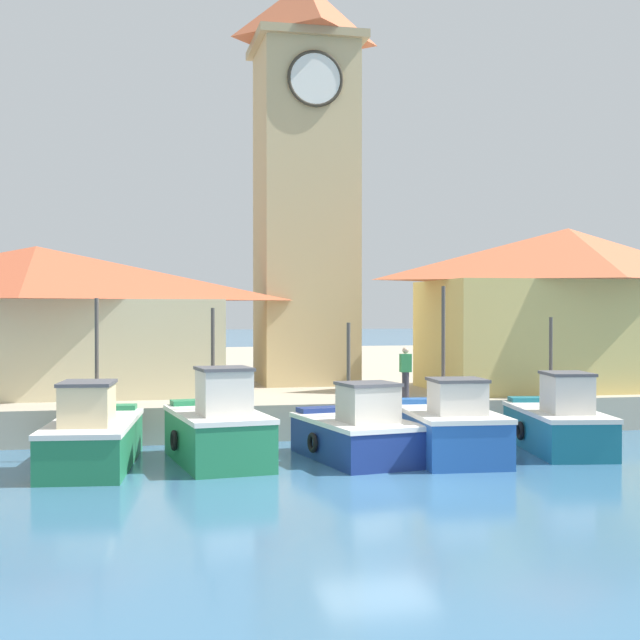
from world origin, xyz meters
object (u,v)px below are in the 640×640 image
at_px(fishing_boat_far_left, 93,437).
at_px(fishing_boat_center, 558,423).
at_px(fishing_boat_mid_left, 449,429).
at_px(warehouse_right, 568,306).
at_px(clock_tower, 305,174).
at_px(dock_worker_near_tower, 406,372).
at_px(fishing_boat_left_inner, 357,433).
at_px(fishing_boat_left_outer, 218,430).
at_px(warehouse_left, 36,318).

relative_size(fishing_boat_far_left, fishing_boat_center, 1.09).
xyz_separation_m(fishing_boat_mid_left, warehouse_right, (7.03, 7.06, 3.18)).
xyz_separation_m(clock_tower, warehouse_right, (8.56, -4.20, -5.00)).
distance_m(fishing_boat_far_left, dock_worker_near_tower, 10.06).
xyz_separation_m(fishing_boat_left_inner, warehouse_right, (9.39, 6.73, 3.25)).
bearing_deg(dock_worker_near_tower, warehouse_right, 20.01).
bearing_deg(fishing_boat_mid_left, fishing_boat_center, 10.78).
distance_m(fishing_boat_left_inner, warehouse_right, 12.00).
distance_m(clock_tower, dock_worker_near_tower, 9.85).
relative_size(fishing_boat_left_inner, dock_worker_near_tower, 2.70).
relative_size(fishing_boat_center, warehouse_right, 0.48).
bearing_deg(fishing_boat_left_outer, fishing_boat_far_left, 176.65).
height_order(fishing_boat_mid_left, clock_tower, clock_tower).
distance_m(fishing_boat_center, warehouse_right, 8.06).
relative_size(fishing_boat_mid_left, clock_tower, 0.27).
distance_m(fishing_boat_left_outer, fishing_boat_mid_left, 5.91).
bearing_deg(fishing_boat_center, fishing_boat_left_inner, -176.88).
height_order(fishing_boat_left_inner, clock_tower, clock_tower).
distance_m(fishing_boat_center, clock_tower, 14.28).
distance_m(warehouse_left, warehouse_right, 18.25).
bearing_deg(warehouse_left, fishing_boat_left_outer, -59.87).
bearing_deg(clock_tower, fishing_boat_left_outer, -112.13).
bearing_deg(warehouse_left, fishing_boat_left_inner, -46.42).
height_order(fishing_boat_left_inner, fishing_boat_center, fishing_boat_center).
bearing_deg(dock_worker_near_tower, fishing_boat_mid_left, -93.69).
distance_m(fishing_boat_mid_left, dock_worker_near_tower, 4.76).
distance_m(fishing_boat_far_left, clock_tower, 15.26).
bearing_deg(fishing_boat_left_outer, clock_tower, 67.87).
relative_size(clock_tower, warehouse_right, 1.65).
height_order(warehouse_right, dock_worker_near_tower, warehouse_right).
bearing_deg(warehouse_right, fishing_boat_mid_left, -134.87).
relative_size(fishing_boat_far_left, warehouse_left, 0.43).
height_order(fishing_boat_mid_left, warehouse_left, warehouse_left).
bearing_deg(fishing_boat_far_left, fishing_boat_mid_left, -4.69).
bearing_deg(fishing_boat_far_left, dock_worker_near_tower, 22.83).
distance_m(fishing_boat_far_left, fishing_boat_left_inner, 6.57).
height_order(clock_tower, warehouse_left, clock_tower).
distance_m(fishing_boat_far_left, fishing_boat_center, 12.28).
bearing_deg(clock_tower, fishing_boat_mid_left, -82.28).
relative_size(fishing_boat_left_outer, fishing_boat_center, 0.89).
bearing_deg(fishing_boat_far_left, fishing_boat_left_inner, -3.51).
bearing_deg(warehouse_right, fishing_boat_left_inner, -144.35).
xyz_separation_m(fishing_boat_mid_left, warehouse_left, (-11.05, 9.47, 2.79)).
bearing_deg(fishing_boat_center, fishing_boat_left_outer, -179.46).
bearing_deg(fishing_boat_left_inner, warehouse_right, 35.65).
xyz_separation_m(fishing_boat_center, dock_worker_near_tower, (-3.07, 3.97, 1.17)).
height_order(fishing_boat_left_inner, dock_worker_near_tower, fishing_boat_left_inner).
bearing_deg(clock_tower, warehouse_left, -169.35).
bearing_deg(fishing_boat_mid_left, warehouse_right, 45.13).
distance_m(fishing_boat_left_outer, dock_worker_near_tower, 7.47).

